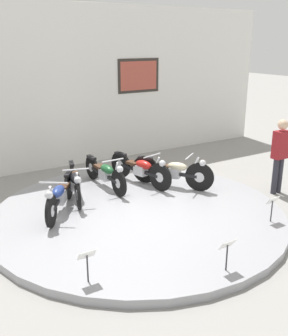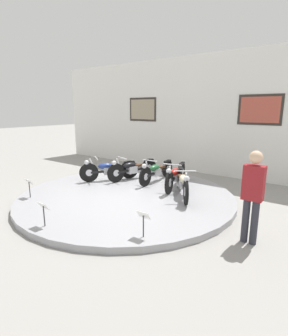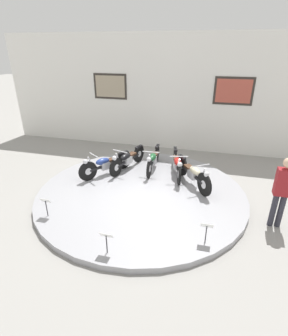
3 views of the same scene
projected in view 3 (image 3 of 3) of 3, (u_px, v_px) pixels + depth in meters
The scene contains 12 objects.
ground_plane at pixel (141, 195), 7.60m from camera, with size 60.00×60.00×0.00m, color gray.
display_platform at pixel (141, 192), 7.57m from camera, with size 5.89×5.89×0.15m, color #99999E.
back_wall at pixel (169, 94), 10.27m from camera, with size 14.00×0.22×4.42m.
motorcycle_blue at pixel (105, 164), 8.32m from camera, with size 1.17×1.65×0.78m.
motorcycle_black at pixel (127, 159), 8.69m from camera, with size 0.68×1.90×0.78m.
motorcycle_green at pixel (153, 159), 8.69m from camera, with size 0.54×1.96×0.78m.
motorcycle_red at pixel (177, 163), 8.30m from camera, with size 0.62×1.96×0.80m.
motorcycle_cream at pixel (193, 173), 7.68m from camera, with size 1.18×1.70×0.81m.
info_placard_front_left at pixel (46, 203), 6.26m from camera, with size 0.26×0.11×0.51m.
info_placard_front_centre at pixel (106, 238), 5.11m from camera, with size 0.26×0.11×0.51m.
info_placard_front_right at pixel (207, 228), 5.38m from camera, with size 0.26×0.11×0.51m.
visitor_standing at pixel (282, 189), 5.88m from camera, with size 0.36×0.23×1.76m.
Camera 3 is at (1.75, -6.33, 3.91)m, focal length 28.00 mm.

